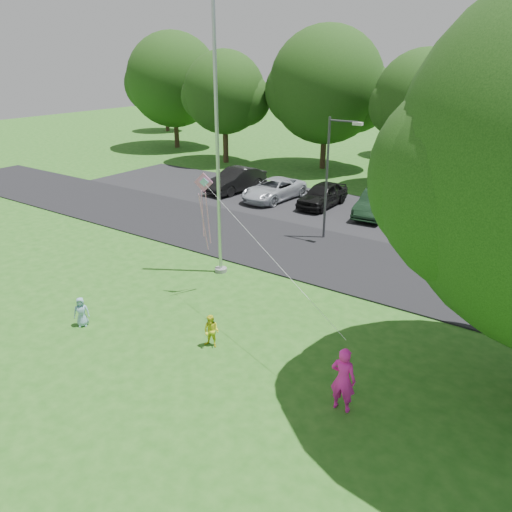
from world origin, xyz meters
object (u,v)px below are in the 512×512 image
Objects in this scene: flagpole at (218,171)px; trash_can at (438,251)px; woman at (343,379)px; child_blue at (81,312)px; kite at (206,196)px; street_lamp at (332,168)px; child_yellow at (211,331)px.

flagpole reaches higher than trash_can.
woman is 8.90m from child_blue.
street_lamp is at bearing 57.80° from kite.
flagpole is at bearing -37.12° from woman.
trash_can is 11.15m from woman.
trash_can is (6.96, 6.18, -3.67)m from flagpole.
child_yellow is (-3.63, -10.75, 0.03)m from trash_can.
trash_can is (5.17, 0.17, -2.95)m from street_lamp.
flagpole is 1.36× the size of kite.
child_yellow is (-4.53, 0.35, -0.36)m from woman.
flagpole is at bearing 34.33° from child_blue.
child_blue is (-2.74, -12.05, -2.94)m from street_lamp.
flagpole reaches higher than child_yellow.
flagpole is at bearing -138.41° from trash_can.
child_yellow is (3.33, -4.58, -3.64)m from flagpole.
street_lamp reaches higher than trash_can.
woman is (7.86, -4.93, -3.28)m from flagpole.
child_blue is at bearing 2.18° from woman.
woman is 4.56m from child_yellow.
woman reaches higher than child_yellow.
child_yellow is 4.83m from kite.
woman is 0.24× the size of kite.
child_yellow is at bearing -82.71° from street_lamp.
kite reaches higher than trash_can.
child_yellow is (1.55, -10.58, -2.92)m from street_lamp.
street_lamp reaches higher than child_blue.
kite is at bearing -62.30° from flagpole.
kite is at bearing -96.83° from street_lamp.
flagpole is 2.16m from kite.
flagpole is 10.12× the size of trash_can.
flagpole is at bearing -107.60° from street_lamp.
flagpole reaches higher than street_lamp.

